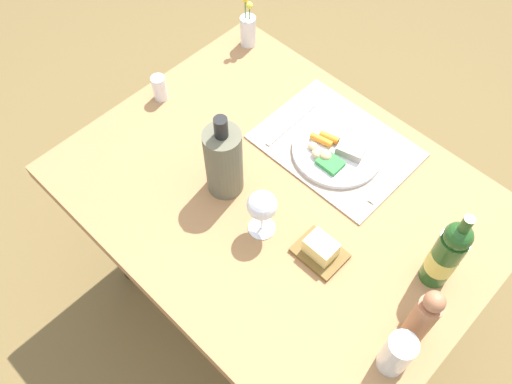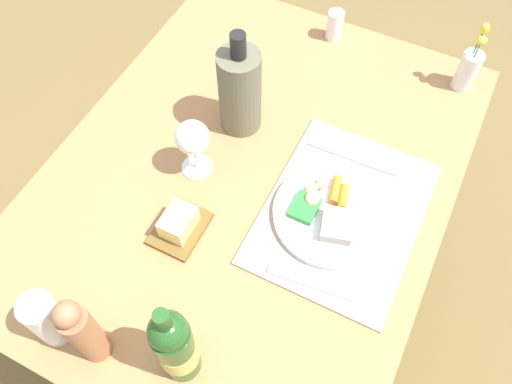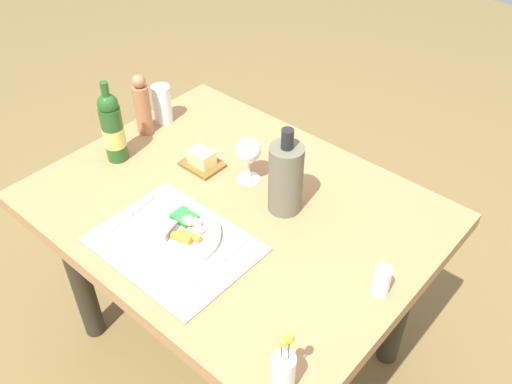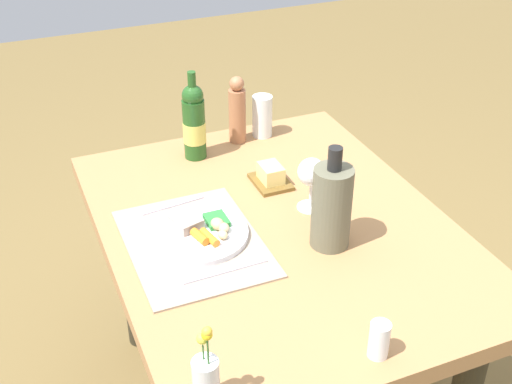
{
  "view_description": "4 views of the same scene",
  "coord_description": "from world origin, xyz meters",
  "px_view_note": "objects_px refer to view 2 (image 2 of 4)",
  "views": [
    {
      "loc": [
        -0.53,
        0.64,
        1.98
      ],
      "look_at": [
        0.03,
        0.07,
        0.77
      ],
      "focal_mm": 37.33,
      "sensor_mm": 36.0,
      "label": 1
    },
    {
      "loc": [
        -0.61,
        -0.32,
        1.75
      ],
      "look_at": [
        -0.08,
        -0.05,
        0.8
      ],
      "focal_mm": 36.49,
      "sensor_mm": 36.0,
      "label": 2
    },
    {
      "loc": [
        0.88,
        -0.91,
        1.86
      ],
      "look_at": [
        0.08,
        0.01,
        0.81
      ],
      "focal_mm": 38.91,
      "sensor_mm": 36.0,
      "label": 3
    },
    {
      "loc": [
        1.36,
        -0.63,
        1.77
      ],
      "look_at": [
        -0.1,
        -0.02,
        0.78
      ],
      "focal_mm": 47.06,
      "sensor_mm": 36.0,
      "label": 4
    }
  ],
  "objects_px": {
    "wine_bottle": "(175,346)",
    "flower_vase": "(469,68)",
    "knife": "(352,158)",
    "salt_shaker": "(335,25)",
    "butter_dish": "(179,225)",
    "cooler_bottle": "(240,90)",
    "water_tumbler": "(49,320)",
    "fork": "(310,282)",
    "wine_glass": "(193,139)",
    "dining_table": "(251,196)",
    "pepper_mill": "(83,332)",
    "dinner_plate": "(331,213)"
  },
  "relations": [
    {
      "from": "knife",
      "to": "butter_dish",
      "type": "distance_m",
      "value": 0.44
    },
    {
      "from": "fork",
      "to": "salt_shaker",
      "type": "bearing_deg",
      "value": 11.86
    },
    {
      "from": "butter_dish",
      "to": "wine_bottle",
      "type": "xyz_separation_m",
      "value": [
        -0.25,
        -0.15,
        0.1
      ]
    },
    {
      "from": "knife",
      "to": "cooler_bottle",
      "type": "xyz_separation_m",
      "value": [
        -0.01,
        0.29,
        0.11
      ]
    },
    {
      "from": "dining_table",
      "to": "salt_shaker",
      "type": "xyz_separation_m",
      "value": [
        0.52,
        -0.0,
        0.15
      ]
    },
    {
      "from": "dining_table",
      "to": "dinner_plate",
      "type": "relative_size",
      "value": 4.42
    },
    {
      "from": "flower_vase",
      "to": "water_tumbler",
      "type": "bearing_deg",
      "value": 151.54
    },
    {
      "from": "wine_glass",
      "to": "water_tumbler",
      "type": "xyz_separation_m",
      "value": [
        -0.46,
        0.05,
        -0.05
      ]
    },
    {
      "from": "fork",
      "to": "wine_glass",
      "type": "relative_size",
      "value": 1.18
    },
    {
      "from": "fork",
      "to": "knife",
      "type": "xyz_separation_m",
      "value": [
        0.34,
        0.04,
        0.0
      ]
    },
    {
      "from": "knife",
      "to": "flower_vase",
      "type": "distance_m",
      "value": 0.4
    },
    {
      "from": "pepper_mill",
      "to": "flower_vase",
      "type": "bearing_deg",
      "value": -24.4
    },
    {
      "from": "dining_table",
      "to": "butter_dish",
      "type": "relative_size",
      "value": 9.13
    },
    {
      "from": "knife",
      "to": "salt_shaker",
      "type": "height_order",
      "value": "salt_shaker"
    },
    {
      "from": "butter_dish",
      "to": "cooler_bottle",
      "type": "distance_m",
      "value": 0.35
    },
    {
      "from": "dinner_plate",
      "to": "wine_glass",
      "type": "bearing_deg",
      "value": 92.79
    },
    {
      "from": "dinner_plate",
      "to": "salt_shaker",
      "type": "relative_size",
      "value": 3.11
    },
    {
      "from": "butter_dish",
      "to": "wine_bottle",
      "type": "bearing_deg",
      "value": -148.03
    },
    {
      "from": "flower_vase",
      "to": "pepper_mill",
      "type": "xyz_separation_m",
      "value": [
        -1.0,
        0.45,
        0.04
      ]
    },
    {
      "from": "knife",
      "to": "salt_shaker",
      "type": "distance_m",
      "value": 0.43
    },
    {
      "from": "cooler_bottle",
      "to": "knife",
      "type": "bearing_deg",
      "value": -87.2
    },
    {
      "from": "knife",
      "to": "pepper_mill",
      "type": "height_order",
      "value": "pepper_mill"
    },
    {
      "from": "butter_dish",
      "to": "pepper_mill",
      "type": "relative_size",
      "value": 0.57
    },
    {
      "from": "butter_dish",
      "to": "dining_table",
      "type": "bearing_deg",
      "value": -19.1
    },
    {
      "from": "butter_dish",
      "to": "water_tumbler",
      "type": "bearing_deg",
      "value": 161.56
    },
    {
      "from": "butter_dish",
      "to": "pepper_mill",
      "type": "bearing_deg",
      "value": 178.23
    },
    {
      "from": "dinner_plate",
      "to": "water_tumbler",
      "type": "relative_size",
      "value": 1.89
    },
    {
      "from": "dining_table",
      "to": "fork",
      "type": "bearing_deg",
      "value": -129.4
    },
    {
      "from": "pepper_mill",
      "to": "wine_bottle",
      "type": "bearing_deg",
      "value": -73.37
    },
    {
      "from": "wine_glass",
      "to": "wine_bottle",
      "type": "height_order",
      "value": "wine_bottle"
    },
    {
      "from": "dining_table",
      "to": "wine_glass",
      "type": "bearing_deg",
      "value": 109.67
    },
    {
      "from": "wine_bottle",
      "to": "flower_vase",
      "type": "bearing_deg",
      "value": -16.97
    },
    {
      "from": "flower_vase",
      "to": "water_tumbler",
      "type": "xyz_separation_m",
      "value": [
        -1.0,
        0.54,
        -0.0
      ]
    },
    {
      "from": "dinner_plate",
      "to": "water_tumbler",
      "type": "xyz_separation_m",
      "value": [
        -0.48,
        0.39,
        0.04
      ]
    },
    {
      "from": "wine_glass",
      "to": "salt_shaker",
      "type": "relative_size",
      "value": 1.82
    },
    {
      "from": "dining_table",
      "to": "butter_dish",
      "type": "bearing_deg",
      "value": 160.9
    },
    {
      "from": "salt_shaker",
      "to": "cooler_bottle",
      "type": "distance_m",
      "value": 0.41
    },
    {
      "from": "salt_shaker",
      "to": "water_tumbler",
      "type": "distance_m",
      "value": 1.04
    },
    {
      "from": "flower_vase",
      "to": "water_tumbler",
      "type": "distance_m",
      "value": 1.14
    },
    {
      "from": "water_tumbler",
      "to": "cooler_bottle",
      "type": "bearing_deg",
      "value": -7.18
    },
    {
      "from": "dining_table",
      "to": "knife",
      "type": "relative_size",
      "value": 5.4
    },
    {
      "from": "dinner_plate",
      "to": "pepper_mill",
      "type": "distance_m",
      "value": 0.57
    },
    {
      "from": "dinner_plate",
      "to": "water_tumbler",
      "type": "bearing_deg",
      "value": 141.22
    },
    {
      "from": "knife",
      "to": "butter_dish",
      "type": "height_order",
      "value": "butter_dish"
    },
    {
      "from": "dining_table",
      "to": "salt_shaker",
      "type": "relative_size",
      "value": 13.78
    },
    {
      "from": "dining_table",
      "to": "salt_shaker",
      "type": "height_order",
      "value": "salt_shaker"
    },
    {
      "from": "dining_table",
      "to": "butter_dish",
      "type": "height_order",
      "value": "butter_dish"
    },
    {
      "from": "flower_vase",
      "to": "pepper_mill",
      "type": "bearing_deg",
      "value": 155.6
    },
    {
      "from": "wine_glass",
      "to": "butter_dish",
      "type": "bearing_deg",
      "value": -162.87
    },
    {
      "from": "knife",
      "to": "salt_shaker",
      "type": "relative_size",
      "value": 2.55
    }
  ]
}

